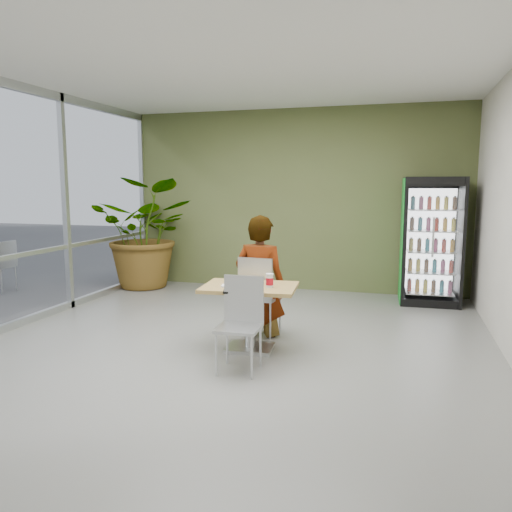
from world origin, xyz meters
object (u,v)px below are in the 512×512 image
(seated_woman, at_px, (260,287))
(soda_cup, at_px, (270,281))
(chair_far, at_px, (258,290))
(potted_plant, at_px, (147,233))
(dining_table, at_px, (250,304))
(chair_near, at_px, (241,315))
(cafeteria_tray, at_px, (243,290))
(beverage_fridge, at_px, (431,241))

(seated_woman, bearing_deg, soda_cup, 119.67)
(chair_far, height_order, potted_plant, potted_plant)
(dining_table, relative_size, potted_plant, 0.55)
(seated_woman, xyz_separation_m, potted_plant, (-2.80, 2.30, 0.39))
(potted_plant, bearing_deg, soda_cup, -43.51)
(chair_near, xyz_separation_m, potted_plant, (-2.93, 3.46, 0.44))
(potted_plant, bearing_deg, chair_far, -40.18)
(chair_near, xyz_separation_m, soda_cup, (0.16, 0.53, 0.27))
(cafeteria_tray, bearing_deg, chair_far, 94.70)
(chair_far, distance_m, beverage_fridge, 3.26)
(seated_woman, relative_size, potted_plant, 0.91)
(cafeteria_tray, bearing_deg, potted_plant, 131.74)
(potted_plant, bearing_deg, dining_table, -45.51)
(dining_table, xyz_separation_m, chair_near, (0.08, -0.57, 0.02))
(chair_far, height_order, soda_cup, chair_far)
(seated_woman, height_order, beverage_fridge, beverage_fridge)
(dining_table, relative_size, seated_woman, 0.61)
(dining_table, relative_size, cafeteria_tray, 2.75)
(chair_near, bearing_deg, potted_plant, 128.06)
(dining_table, relative_size, beverage_fridge, 0.55)
(soda_cup, bearing_deg, cafeteria_tray, -129.19)
(seated_woman, height_order, soda_cup, seated_woman)
(chair_near, relative_size, cafeteria_tray, 2.38)
(beverage_fridge, bearing_deg, soda_cup, -123.87)
(soda_cup, relative_size, cafeteria_tray, 0.38)
(dining_table, height_order, cafeteria_tray, cafeteria_tray)
(chair_near, xyz_separation_m, seated_woman, (-0.13, 1.16, 0.05))
(chair_near, bearing_deg, cafeteria_tray, 102.94)
(cafeteria_tray, bearing_deg, soda_cup, 50.81)
(chair_near, bearing_deg, dining_table, 96.33)
(cafeteria_tray, bearing_deg, dining_table, 92.82)
(chair_far, height_order, beverage_fridge, beverage_fridge)
(dining_table, relative_size, chair_near, 1.16)
(dining_table, distance_m, beverage_fridge, 3.65)
(dining_table, height_order, beverage_fridge, beverage_fridge)
(dining_table, bearing_deg, beverage_fridge, 54.98)
(dining_table, bearing_deg, cafeteria_tray, -87.18)
(chair_near, distance_m, seated_woman, 1.17)
(chair_far, relative_size, cafeteria_tray, 2.51)
(seated_woman, relative_size, soda_cup, 11.85)
(seated_woman, relative_size, cafeteria_tray, 4.54)
(beverage_fridge, height_order, potted_plant, potted_plant)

